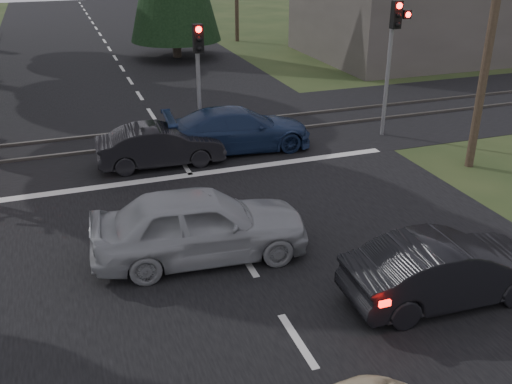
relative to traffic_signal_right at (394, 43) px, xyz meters
name	(u,v)px	position (x,y,z in m)	size (l,w,h in m)	color
ground	(298,341)	(-7.55, -9.47, -3.31)	(120.00, 120.00, 0.00)	#263819
road	(178,155)	(-7.55, 0.53, -3.31)	(14.00, 100.00, 0.01)	black
rail_corridor	(166,137)	(-7.55, 2.53, -3.31)	(120.00, 8.00, 0.01)	black
stop_line	(191,175)	(-7.55, -1.27, -3.30)	(13.00, 0.35, 0.00)	silver
rail_near	(171,142)	(-7.55, 1.73, -3.26)	(120.00, 0.12, 0.10)	#59544C
rail_far	(162,129)	(-7.55, 3.33, -3.26)	(120.00, 0.12, 0.10)	#59544C
traffic_signal_right	(394,43)	(0.00, 0.00, 0.00)	(0.68, 0.48, 4.70)	slate
traffic_signal_center	(199,65)	(-6.55, 1.20, -0.51)	(0.32, 0.48, 4.10)	slate
utility_pole_near	(495,11)	(0.95, -3.47, 1.41)	(1.80, 0.26, 9.00)	#4C3D2D
building_right	(430,20)	(10.45, 12.53, -1.31)	(14.00, 10.00, 4.00)	#59514C
dark_hatchback	(446,270)	(-4.27, -9.24, -2.63)	(1.45, 4.15, 1.37)	black
silver_car	(200,224)	(-8.44, -6.01, -2.49)	(1.94, 4.83, 1.64)	#96999D
blue_sedan	(238,129)	(-5.47, 0.40, -2.60)	(2.01, 4.94, 1.43)	#19294C
dark_car_far	(160,146)	(-8.22, -0.13, -2.66)	(1.37, 3.94, 1.30)	black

